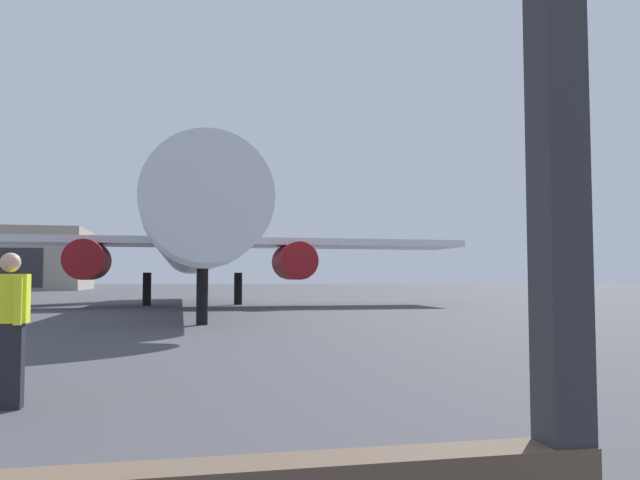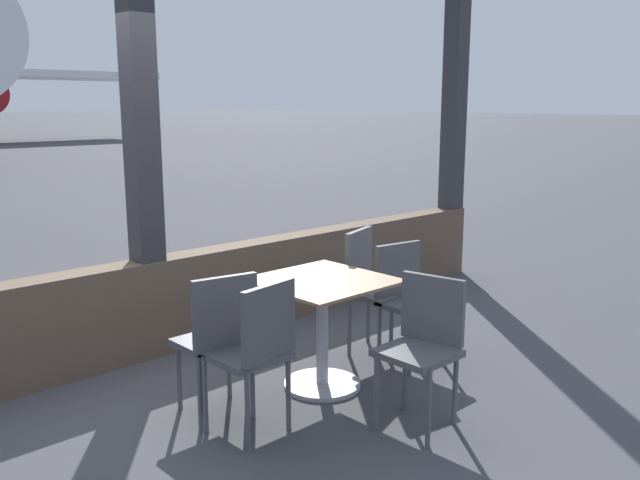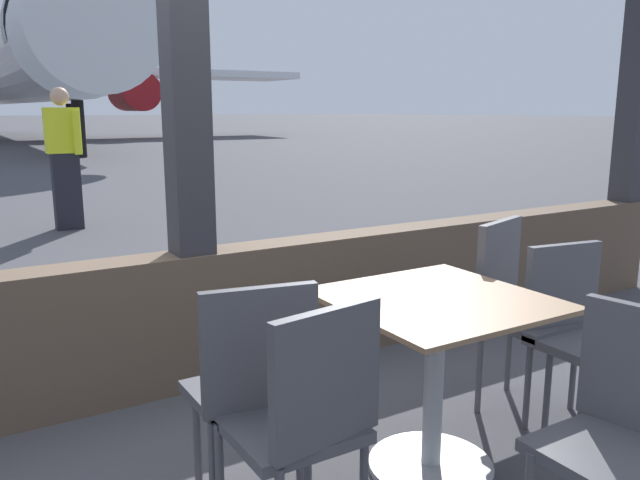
{
  "view_description": "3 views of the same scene",
  "coord_description": "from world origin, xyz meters",
  "px_view_note": "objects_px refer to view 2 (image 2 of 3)",
  "views": [
    {
      "loc": [
        2.13,
        -2.53,
        1.46
      ],
      "look_at": [
        5.53,
        12.98,
        2.41
      ],
      "focal_mm": 35.59,
      "sensor_mm": 36.0,
      "label": 1
    },
    {
      "loc": [
        -2.42,
        -4.46,
        1.89
      ],
      "look_at": [
        0.37,
        -1.49,
        1.06
      ],
      "focal_mm": 37.85,
      "sensor_mm": 36.0,
      "label": 2
    },
    {
      "loc": [
        -1.13,
        -3.17,
        1.49
      ],
      "look_at": [
        0.68,
        -0.19,
        0.76
      ],
      "focal_mm": 35.65,
      "sensor_mm": 36.0,
      "label": 3
    }
  ],
  "objects_px": {
    "dining_table": "(322,324)",
    "cafe_chair_side_extra": "(406,293)",
    "cafe_chair_window_left": "(219,333)",
    "cafe_chair_aisle_left": "(256,345)",
    "cafe_chair_window_right": "(424,337)",
    "cafe_chair_aisle_right": "(370,281)"
  },
  "relations": [
    {
      "from": "cafe_chair_aisle_left",
      "to": "cafe_chair_side_extra",
      "type": "xyz_separation_m",
      "value": [
        1.51,
        0.16,
        -0.02
      ]
    },
    {
      "from": "cafe_chair_window_left",
      "to": "cafe_chair_window_right",
      "type": "xyz_separation_m",
      "value": [
        0.85,
        -0.87,
        -0.01
      ]
    },
    {
      "from": "dining_table",
      "to": "cafe_chair_window_left",
      "type": "height_order",
      "value": "cafe_chair_window_left"
    },
    {
      "from": "dining_table",
      "to": "cafe_chair_aisle_left",
      "type": "relative_size",
      "value": 0.88
    },
    {
      "from": "dining_table",
      "to": "cafe_chair_window_right",
      "type": "relative_size",
      "value": 0.91
    },
    {
      "from": "dining_table",
      "to": "cafe_chair_side_extra",
      "type": "bearing_deg",
      "value": -6.12
    },
    {
      "from": "cafe_chair_window_right",
      "to": "cafe_chair_aisle_left",
      "type": "relative_size",
      "value": 0.97
    },
    {
      "from": "cafe_chair_aisle_right",
      "to": "cafe_chair_side_extra",
      "type": "height_order",
      "value": "cafe_chair_aisle_right"
    },
    {
      "from": "dining_table",
      "to": "cafe_chair_aisle_right",
      "type": "height_order",
      "value": "cafe_chair_aisle_right"
    },
    {
      "from": "cafe_chair_window_left",
      "to": "cafe_chair_side_extra",
      "type": "xyz_separation_m",
      "value": [
        1.54,
        -0.16,
        -0.02
      ]
    },
    {
      "from": "cafe_chair_window_left",
      "to": "cafe_chair_aisle_right",
      "type": "distance_m",
      "value": 1.5
    },
    {
      "from": "cafe_chair_window_left",
      "to": "cafe_chair_window_right",
      "type": "height_order",
      "value": "cafe_chair_window_left"
    },
    {
      "from": "cafe_chair_window_right",
      "to": "cafe_chair_side_extra",
      "type": "bearing_deg",
      "value": 45.77
    },
    {
      "from": "cafe_chair_window_left",
      "to": "cafe_chair_side_extra",
      "type": "bearing_deg",
      "value": -6.01
    },
    {
      "from": "cafe_chair_window_left",
      "to": "cafe_chair_side_extra",
      "type": "height_order",
      "value": "cafe_chair_window_left"
    },
    {
      "from": "cafe_chair_window_left",
      "to": "cafe_chair_aisle_left",
      "type": "height_order",
      "value": "cafe_chair_aisle_left"
    },
    {
      "from": "dining_table",
      "to": "cafe_chair_side_extra",
      "type": "height_order",
      "value": "cafe_chair_side_extra"
    },
    {
      "from": "cafe_chair_aisle_left",
      "to": "cafe_chair_window_right",
      "type": "bearing_deg",
      "value": -33.67
    },
    {
      "from": "dining_table",
      "to": "cafe_chair_aisle_left",
      "type": "bearing_deg",
      "value": -161.88
    },
    {
      "from": "cafe_chair_aisle_left",
      "to": "cafe_chair_window_left",
      "type": "bearing_deg",
      "value": 95.01
    },
    {
      "from": "cafe_chair_window_right",
      "to": "cafe_chair_side_extra",
      "type": "height_order",
      "value": "cafe_chair_window_right"
    },
    {
      "from": "cafe_chair_aisle_right",
      "to": "cafe_chair_side_extra",
      "type": "distance_m",
      "value": 0.33
    }
  ]
}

